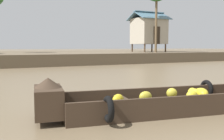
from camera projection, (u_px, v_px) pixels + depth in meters
ground_plane at (110, 83)px, 10.75m from camera, size 300.00×300.00×0.00m
riverbank_strip at (31, 56)px, 28.04m from camera, size 160.00×20.00×0.93m
banana_boat at (167, 99)px, 6.02m from camera, size 6.05×2.12×0.89m
stilt_house_right at (149, 31)px, 27.89m from camera, size 3.77×3.37×4.36m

